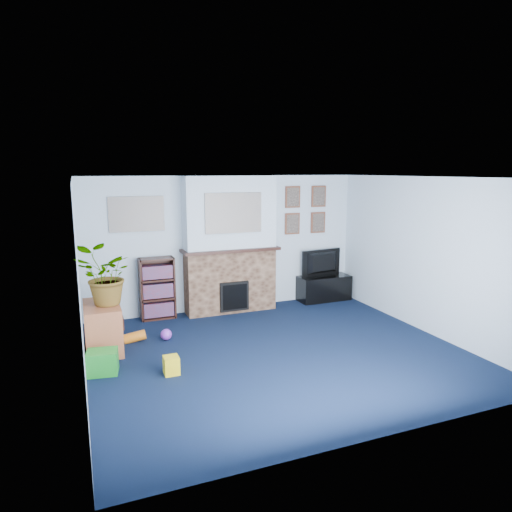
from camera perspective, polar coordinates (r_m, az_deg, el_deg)
name	(u,v)px	position (r m, az deg, el deg)	size (l,w,h in m)	color
floor	(277,352)	(6.50, 2.66, -11.89)	(5.00, 4.50, 0.01)	black
ceiling	(279,177)	(6.00, 2.86, 9.78)	(5.00, 4.50, 0.01)	white
wall_back	(226,243)	(8.21, -3.72, 1.60)	(5.00, 0.04, 2.40)	silver
wall_front	(382,317)	(4.26, 15.42, -7.39)	(5.00, 0.04, 2.40)	silver
wall_left	(79,285)	(5.62, -21.22, -3.37)	(0.04, 4.50, 2.40)	silver
wall_right	(426,255)	(7.51, 20.43, 0.09)	(0.04, 4.50, 2.40)	silver
chimney_breast	(230,246)	(8.02, -3.27, 1.27)	(1.72, 0.50, 2.40)	brown
collage_main	(234,213)	(7.74, -2.82, 5.39)	(1.00, 0.03, 0.68)	gray
collage_left	(137,214)	(7.79, -14.70, 5.09)	(0.90, 0.03, 0.58)	gray
portrait_tl	(293,197)	(8.59, 4.60, 7.37)	(0.30, 0.03, 0.40)	brown
portrait_tr	(319,196)	(8.84, 7.83, 7.40)	(0.30, 0.03, 0.40)	brown
portrait_bl	(292,224)	(8.63, 4.56, 4.05)	(0.30, 0.03, 0.40)	brown
portrait_br	(318,222)	(8.88, 7.75, 4.18)	(0.30, 0.03, 0.40)	brown
tv_stand	(324,289)	(8.97, 8.47, -4.07)	(1.01, 0.43, 0.48)	black
television	(324,263)	(8.88, 8.49, -0.87)	(0.88, 0.11, 0.50)	black
bookshelf	(157,290)	(7.92, -12.24, -4.13)	(0.58, 0.28, 1.05)	black
sideboard	(103,326)	(6.78, -18.62, -8.32)	(0.48, 0.86, 0.67)	#A75735
potted_plant	(103,276)	(6.54, -18.53, -2.41)	(0.73, 0.63, 0.81)	#26661E
mantel_clock	(230,244)	(7.96, -3.25, 1.47)	(0.09, 0.05, 0.13)	gold
mantel_candle	(243,243)	(8.04, -1.58, 1.65)	(0.05, 0.05, 0.16)	#B2BFC6
mantel_teddy	(203,246)	(7.83, -6.62, 1.22)	(0.12, 0.12, 0.12)	gray
mantel_can	(269,242)	(8.22, 1.61, 1.71)	(0.06, 0.06, 0.11)	yellow
green_crate	(102,363)	(6.12, -18.64, -12.52)	(0.37, 0.29, 0.29)	#198C26
toy_ball	(166,334)	(7.02, -11.17, -9.55)	(0.17, 0.17, 0.17)	purple
toy_block	(171,365)	(5.91, -10.54, -13.31)	(0.18, 0.18, 0.23)	yellow
toy_tube	(135,337)	(7.06, -14.93, -9.75)	(0.15, 0.15, 0.32)	orange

